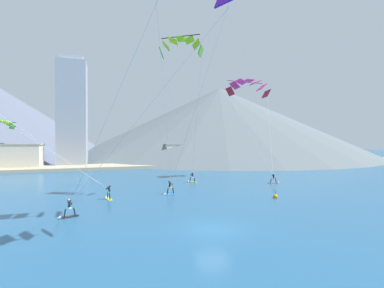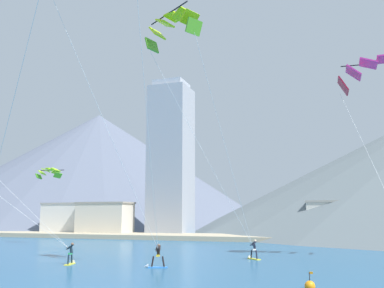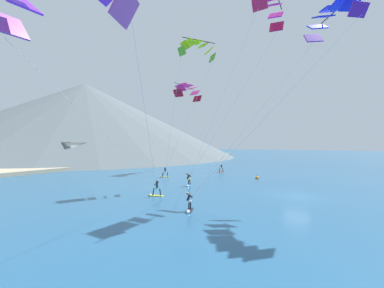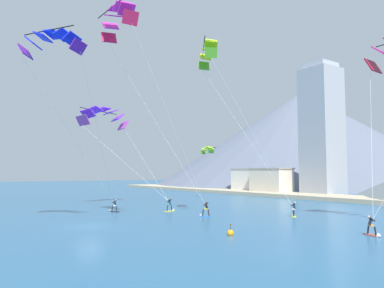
% 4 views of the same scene
% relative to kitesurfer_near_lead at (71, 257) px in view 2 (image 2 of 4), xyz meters
% --- Properties ---
extents(kitesurfer_near_lead, '(0.86, 1.78, 1.76)m').
position_rel_kitesurfer_near_lead_xyz_m(kitesurfer_near_lead, '(0.00, 0.00, 0.00)').
color(kitesurfer_near_lead, yellow).
rests_on(kitesurfer_near_lead, ground).
extents(kitesurfer_near_trail, '(1.78, 0.89, 1.79)m').
position_rel_kitesurfer_near_lead_xyz_m(kitesurfer_near_trail, '(7.19, 0.18, 0.04)').
color(kitesurfer_near_trail, '#337FDB').
rests_on(kitesurfer_near_trail, ground).
extents(kitesurfer_far_left, '(1.52, 1.51, 1.78)m').
position_rel_kitesurfer_near_lead_xyz_m(kitesurfer_far_left, '(12.89, 8.50, 0.01)').
color(kitesurfer_far_left, yellow).
rests_on(kitesurfer_far_left, ground).
extents(parafoil_kite_far_left, '(6.95, 10.39, 18.22)m').
position_rel_kitesurfer_near_lead_xyz_m(parafoil_kite_far_left, '(8.68, -0.26, 17.97)').
color(parafoil_kite_far_left, '#4C9E22').
extents(parafoil_kite_distant_high_outer, '(4.09, 1.65, 1.47)m').
position_rel_kitesurfer_near_lead_xyz_m(parafoil_kite_distant_high_outer, '(-16.32, 18.00, 8.96)').
color(parafoil_kite_distant_high_outer, '#439D1D').
extents(race_marker_buoy, '(0.56, 0.56, 1.02)m').
position_rel_kitesurfer_near_lead_xyz_m(race_marker_buoy, '(18.65, -5.61, -0.36)').
color(race_marker_buoy, orange).
rests_on(race_marker_buoy, ground).
extents(shoreline_strip, '(180.00, 10.00, 0.70)m').
position_rel_kitesurfer_near_lead_xyz_m(shoreline_strip, '(7.46, 36.16, -0.17)').
color(shoreline_strip, tan).
rests_on(shoreline_strip, ground).
extents(shore_building_harbour_front, '(6.64, 6.77, 5.97)m').
position_rel_kitesurfer_near_lead_xyz_m(shore_building_harbour_front, '(18.75, 40.93, 2.48)').
color(shore_building_harbour_front, silver).
rests_on(shore_building_harbour_front, ground).
extents(shore_building_promenade_mid, '(8.20, 4.62, 6.04)m').
position_rel_kitesurfer_near_lead_xyz_m(shore_building_promenade_mid, '(-28.93, 39.90, 2.51)').
color(shore_building_promenade_mid, silver).
rests_on(shore_building_promenade_mid, ground).
extents(shore_building_old_town, '(9.75, 5.13, 6.05)m').
position_rel_kitesurfer_near_lead_xyz_m(shore_building_old_town, '(-19.60, 38.61, 2.52)').
color(shore_building_old_town, beige).
rests_on(shore_building_old_town, ground).
extents(highrise_tower, '(7.00, 7.00, 28.58)m').
position_rel_kitesurfer_near_lead_xyz_m(highrise_tower, '(-8.60, 42.78, 13.56)').
color(highrise_tower, '#999EA8').
rests_on(highrise_tower, ground).
extents(mountain_peak_central_summit, '(113.05, 113.05, 36.39)m').
position_rel_kitesurfer_near_lead_xyz_m(mountain_peak_central_summit, '(-53.62, 91.03, 17.68)').
color(mountain_peak_central_summit, slate).
rests_on(mountain_peak_central_summit, ground).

